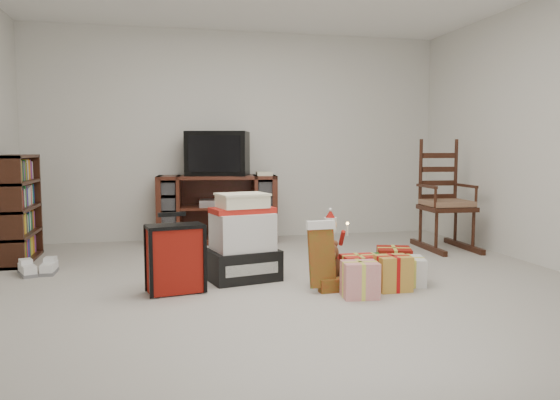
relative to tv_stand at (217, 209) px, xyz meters
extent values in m
cube|color=#A9A49A|center=(0.32, -2.22, -0.40)|extent=(5.00, 5.00, 0.01)
cube|color=silver|center=(0.32, 0.28, 0.86)|extent=(5.00, 0.01, 2.50)
cube|color=silver|center=(0.32, -4.72, 0.86)|extent=(5.00, 0.01, 2.50)
cube|color=#4A1B15|center=(0.00, 0.00, 0.00)|extent=(1.41, 0.62, 0.78)
cube|color=#B6B6B8|center=(0.00, -0.03, 0.07)|extent=(0.44, 0.33, 0.08)
cube|color=#35170E|center=(-2.01, -0.68, 0.13)|extent=(0.28, 0.85, 1.04)
cube|color=#35170E|center=(2.38, -1.01, 0.06)|extent=(0.52, 0.50, 0.05)
cube|color=#88664A|center=(2.38, -1.01, 0.12)|extent=(0.48, 0.46, 0.06)
cube|color=#35170E|center=(2.38, -0.79, 0.47)|extent=(0.42, 0.07, 0.77)
cube|color=#35170E|center=(2.38, -1.01, -0.36)|extent=(0.53, 0.84, 0.06)
cube|color=black|center=(0.01, -1.90, -0.27)|extent=(0.64, 0.53, 0.25)
cube|color=silver|center=(0.01, -1.90, 0.02)|extent=(0.54, 0.46, 0.31)
cube|color=red|center=(0.01, -1.90, 0.19)|extent=(0.56, 0.38, 0.05)
cube|color=#EFE9C4|center=(0.01, -1.90, 0.27)|extent=(0.44, 0.37, 0.10)
cube|color=maroon|center=(-0.56, -2.21, -0.13)|extent=(0.44, 0.28, 0.53)
cube|color=black|center=(-0.56, -2.12, 0.21)|extent=(0.21, 0.07, 0.03)
ellipsoid|color=brown|center=(0.65, -2.21, -0.27)|extent=(0.24, 0.20, 0.25)
sphere|color=brown|center=(0.65, -2.24, -0.12)|extent=(0.16, 0.16, 0.16)
cone|color=maroon|center=(0.85, -1.66, -0.21)|extent=(0.25, 0.25, 0.36)
sphere|color=beige|center=(0.85, -1.66, 0.01)|extent=(0.12, 0.12, 0.12)
cone|color=maroon|center=(0.85, -1.66, 0.11)|extent=(0.11, 0.11, 0.09)
cylinder|color=silver|center=(0.98, -1.76, -0.02)|extent=(0.02, 0.02, 0.11)
cone|color=maroon|center=(-0.02, -1.38, -0.19)|extent=(0.29, 0.29, 0.41)
sphere|color=beige|center=(-0.02, -1.38, 0.07)|extent=(0.14, 0.14, 0.14)
cone|color=maroon|center=(-0.02, -1.38, 0.18)|extent=(0.12, 0.12, 0.10)
cylinder|color=silver|center=(0.13, -1.49, 0.03)|extent=(0.02, 0.02, 0.12)
cube|color=white|center=(-1.80, -1.32, -0.34)|extent=(0.21, 0.29, 0.10)
cube|color=white|center=(-1.62, -1.32, -0.34)|extent=(0.12, 0.27, 0.10)
cube|color=red|center=(0.89, -2.35, -0.27)|extent=(0.25, 0.25, 0.25)
cube|color=#165A1C|center=(1.08, -2.11, -0.27)|extent=(0.25, 0.25, 0.25)
cube|color=gold|center=(1.13, -2.49, -0.27)|extent=(0.25, 0.25, 0.25)
cube|color=silver|center=(0.84, -2.69, -0.27)|extent=(0.25, 0.25, 0.25)
cube|color=silver|center=(1.32, -2.30, -0.27)|extent=(0.25, 0.25, 0.25)
cube|color=maroon|center=(1.28, -1.91, -0.27)|extent=(0.25, 0.25, 0.25)
cube|color=black|center=(0.02, 0.04, 0.65)|extent=(0.80, 0.66, 0.51)
cube|color=black|center=(0.02, -0.21, 0.65)|extent=(0.58, 0.18, 0.41)
camera|label=1|loc=(-0.67, -6.36, 0.71)|focal=35.00mm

